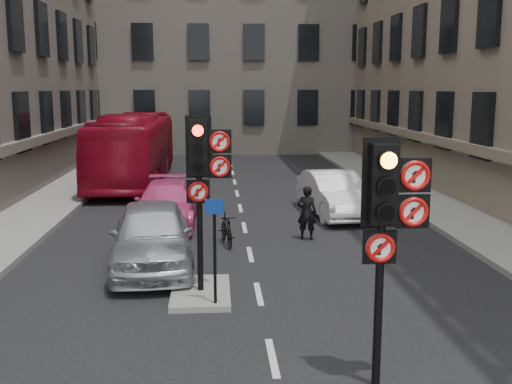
{
  "coord_description": "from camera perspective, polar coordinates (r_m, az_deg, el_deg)",
  "views": [
    {
      "loc": [
        -0.87,
        -6.88,
        4.24
      ],
      "look_at": [
        -0.23,
        2.48,
        2.6
      ],
      "focal_mm": 42.0,
      "sensor_mm": 36.0,
      "label": 1
    }
  ],
  "objects": [
    {
      "name": "motorcyclist",
      "position": [
        16.9,
        4.86,
        -1.99
      ],
      "size": [
        0.65,
        0.53,
        1.53
      ],
      "primitive_type": "imported",
      "rotation": [
        0.0,
        0.0,
        2.8
      ],
      "color": "black",
      "rests_on": "ground"
    },
    {
      "name": "signal_far",
      "position": [
        11.98,
        -5.06,
        2.5
      ],
      "size": [
        0.91,
        0.4,
        3.58
      ],
      "color": "black",
      "rests_on": "centre_island"
    },
    {
      "name": "pavement_left",
      "position": [
        20.34,
        -21.98,
        -2.62
      ],
      "size": [
        3.0,
        50.0,
        0.16
      ],
      "primitive_type": "cube",
      "color": "gray",
      "rests_on": "ground"
    },
    {
      "name": "bus_red",
      "position": [
        27.43,
        -11.54,
        4.07
      ],
      "size": [
        2.67,
        11.09,
        3.09
      ],
      "primitive_type": "imported",
      "rotation": [
        0.0,
        0.0,
        -0.01
      ],
      "color": "maroon",
      "rests_on": "ground"
    },
    {
      "name": "car_silver",
      "position": [
        14.42,
        -9.9,
        -4.08
      ],
      "size": [
        2.26,
        4.77,
        1.58
      ],
      "primitive_type": "imported",
      "rotation": [
        0.0,
        0.0,
        0.09
      ],
      "color": "#ADB0B5",
      "rests_on": "ground"
    },
    {
      "name": "motorcycle",
      "position": [
        16.34,
        -2.82,
        -3.54
      ],
      "size": [
        0.65,
        1.52,
        0.88
      ],
      "primitive_type": "imported",
      "rotation": [
        0.0,
        0.0,
        0.17
      ],
      "color": "black",
      "rests_on": "ground"
    },
    {
      "name": "car_pink",
      "position": [
        18.86,
        -8.5,
        -1.12
      ],
      "size": [
        1.93,
        4.6,
        1.33
      ],
      "primitive_type": "imported",
      "rotation": [
        0.0,
        0.0,
        -0.01
      ],
      "color": "#CE3C7C",
      "rests_on": "ground"
    },
    {
      "name": "building_far",
      "position": [
        45.26,
        -2.93,
        17.22
      ],
      "size": [
        30.0,
        14.0,
        20.0
      ],
      "primitive_type": "cube",
      "color": "#685F57",
      "rests_on": "ground"
    },
    {
      "name": "signal_near",
      "position": [
        8.39,
        12.48,
        -1.73
      ],
      "size": [
        0.91,
        0.4,
        3.58
      ],
      "color": "black",
      "rests_on": "ground"
    },
    {
      "name": "car_white",
      "position": [
        20.19,
        7.43,
        -0.17
      ],
      "size": [
        1.99,
        4.59,
        1.47
      ],
      "primitive_type": "imported",
      "rotation": [
        0.0,
        0.0,
        0.1
      ],
      "color": "white",
      "rests_on": "ground"
    },
    {
      "name": "pavement_right",
      "position": [
        20.95,
        18.83,
        -2.08
      ],
      "size": [
        3.0,
        50.0,
        0.16
      ],
      "primitive_type": "cube",
      "color": "gray",
      "rests_on": "ground"
    },
    {
      "name": "info_sign",
      "position": [
        11.41,
        -3.97,
        -4.26
      ],
      "size": [
        0.36,
        0.13,
        2.06
      ],
      "rotation": [
        0.0,
        0.0,
        -0.18
      ],
      "color": "black",
      "rests_on": "centre_island"
    },
    {
      "name": "centre_island",
      "position": [
        12.6,
        -5.27,
        -9.51
      ],
      "size": [
        1.2,
        2.0,
        0.12
      ],
      "primitive_type": "cube",
      "color": "gray",
      "rests_on": "ground"
    }
  ]
}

